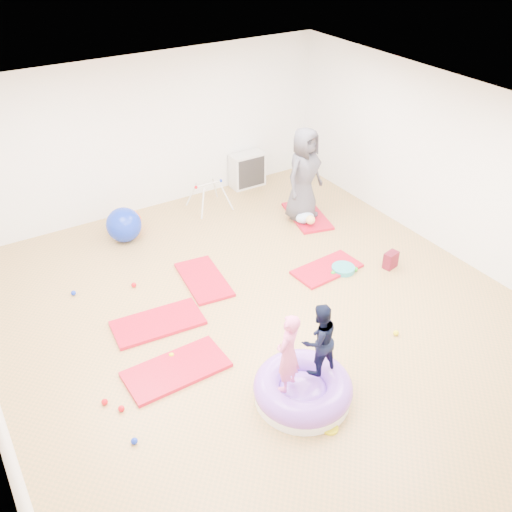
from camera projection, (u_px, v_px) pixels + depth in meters
room at (268, 234)px, 7.20m from camera, size 7.01×8.01×2.81m
gym_mat_front_left at (176, 369)px, 7.11m from camera, size 1.29×0.66×0.05m
gym_mat_mid_left at (158, 323)px, 7.87m from camera, size 1.28×0.72×0.05m
gym_mat_center_back at (204, 279)px, 8.74m from camera, size 0.71×1.22×0.05m
gym_mat_right at (327, 269)px, 8.98m from camera, size 1.12×0.62×0.05m
gym_mat_rear_right at (307, 216)px, 10.42m from camera, size 0.85×1.27×0.05m
inflatable_cushion at (303, 389)px, 6.67m from camera, size 1.17×1.17×0.37m
child_pink at (288, 350)px, 6.21m from camera, size 0.44×0.39×1.02m
child_navy at (319, 336)px, 6.45m from camera, size 0.47×0.37×0.95m
adult_caregiver at (304, 174)px, 9.90m from camera, size 0.94×0.74×1.67m
infant at (306, 218)px, 10.10m from camera, size 0.36×0.36×0.21m
ball_pit_balls at (210, 332)px, 7.69m from camera, size 4.36×3.26×0.08m
exercise_ball_blue at (124, 225)px, 9.60m from camera, size 0.59×0.59×0.59m
exercise_ball_orange at (129, 221)px, 9.90m from camera, size 0.41×0.41×0.41m
infant_play_gym at (209, 192)px, 10.51m from camera, size 0.69×0.66×0.53m
cube_shelf at (247, 170)px, 11.35m from camera, size 0.69×0.34×0.69m
balance_disc at (343, 269)px, 8.95m from camera, size 0.36×0.36×0.08m
backpack at (391, 260)px, 8.99m from camera, size 0.26×0.19×0.27m
yellow_toy at (330, 428)px, 6.36m from camera, size 0.19×0.19×0.03m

